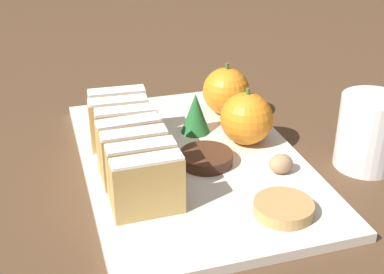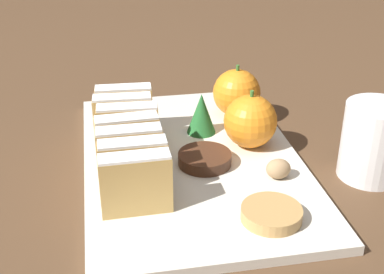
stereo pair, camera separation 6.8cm
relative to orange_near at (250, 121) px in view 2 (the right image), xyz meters
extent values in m
plane|color=#513823|center=(-0.08, -0.02, -0.05)|extent=(6.00, 6.00, 0.00)
cube|color=silver|center=(-0.08, -0.02, -0.04)|extent=(0.28, 0.42, 0.01)
cube|color=tan|center=(-0.16, -0.12, 0.00)|extent=(0.08, 0.03, 0.07)
cube|color=white|center=(-0.16, -0.12, 0.03)|extent=(0.08, 0.02, 0.00)
cube|color=tan|center=(-0.16, -0.09, 0.00)|extent=(0.08, 0.02, 0.07)
cube|color=white|center=(-0.16, -0.09, 0.03)|extent=(0.08, 0.02, 0.00)
cube|color=tan|center=(-0.16, -0.06, 0.00)|extent=(0.08, 0.02, 0.07)
cube|color=white|center=(-0.16, -0.06, 0.03)|extent=(0.08, 0.02, 0.00)
cube|color=tan|center=(-0.16, -0.03, 0.00)|extent=(0.08, 0.03, 0.07)
cube|color=white|center=(-0.16, -0.03, 0.03)|extent=(0.08, 0.03, 0.00)
cube|color=tan|center=(-0.16, 0.00, 0.00)|extent=(0.08, 0.03, 0.07)
cube|color=white|center=(-0.16, 0.00, 0.03)|extent=(0.08, 0.03, 0.00)
cube|color=tan|center=(-0.17, 0.04, 0.00)|extent=(0.08, 0.03, 0.07)
cube|color=white|center=(-0.17, 0.04, 0.03)|extent=(0.08, 0.03, 0.00)
cube|color=tan|center=(-0.16, 0.07, 0.00)|extent=(0.08, 0.03, 0.07)
cube|color=white|center=(-0.16, 0.07, 0.03)|extent=(0.08, 0.03, 0.00)
sphere|color=orange|center=(0.00, 0.00, 0.00)|extent=(0.07, 0.07, 0.07)
cylinder|color=#38702D|center=(0.00, 0.00, 0.04)|extent=(0.01, 0.00, 0.01)
sphere|color=orange|center=(0.01, 0.10, 0.00)|extent=(0.07, 0.07, 0.07)
cylinder|color=#38702D|center=(0.01, 0.10, 0.04)|extent=(0.01, 0.01, 0.01)
ellipsoid|color=tan|center=(0.01, -0.09, -0.02)|extent=(0.03, 0.02, 0.02)
cylinder|color=#472819|center=(-0.07, -0.04, -0.03)|extent=(0.07, 0.07, 0.01)
cylinder|color=tan|center=(-0.02, -0.17, -0.03)|extent=(0.07, 0.07, 0.01)
cone|color=#23662D|center=(-0.06, 0.05, -0.01)|extent=(0.04, 0.04, 0.06)
cylinder|color=white|center=(0.13, -0.08, 0.00)|extent=(0.08, 0.08, 0.10)
camera|label=1|loc=(-0.26, -0.60, 0.31)|focal=50.00mm
camera|label=2|loc=(-0.19, -0.61, 0.31)|focal=50.00mm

